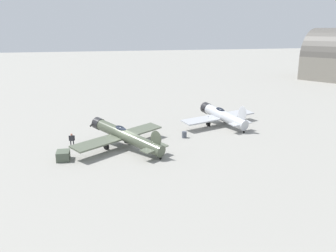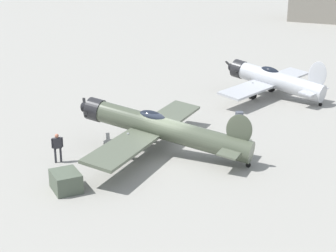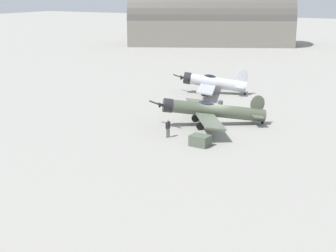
{
  "view_description": "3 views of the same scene",
  "coord_description": "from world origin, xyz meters",
  "px_view_note": "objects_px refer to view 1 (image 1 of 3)",
  "views": [
    {
      "loc": [
        -37.75,
        5.73,
        13.08
      ],
      "look_at": [
        2.98,
        -5.59,
        1.6
      ],
      "focal_mm": 37.68,
      "sensor_mm": 36.0,
      "label": 1
    },
    {
      "loc": [
        -24.31,
        14.96,
        11.18
      ],
      "look_at": [
        0.0,
        0.0,
        1.8
      ],
      "focal_mm": 54.46,
      "sensor_mm": 36.0,
      "label": 2
    },
    {
      "loc": [
        -19.08,
        45.33,
        13.54
      ],
      "look_at": [
        2.28,
        6.04,
        1.1
      ],
      "focal_mm": 52.87,
      "sensor_mm": 36.0,
      "label": 3
    }
  ],
  "objects_px": {
    "airplane_mid_apron": "(222,115)",
    "airplane_foreground": "(124,135)",
    "equipment_crate": "(63,156)",
    "ground_crew_mechanic": "(72,139)",
    "fuel_drum": "(184,135)"
  },
  "relations": [
    {
      "from": "ground_crew_mechanic",
      "to": "fuel_drum",
      "type": "xyz_separation_m",
      "value": [
        0.39,
        -13.68,
        -0.65
      ]
    },
    {
      "from": "equipment_crate",
      "to": "airplane_mid_apron",
      "type": "bearing_deg",
      "value": -69.02
    },
    {
      "from": "fuel_drum",
      "to": "equipment_crate",
      "type": "bearing_deg",
      "value": 105.94
    },
    {
      "from": "ground_crew_mechanic",
      "to": "fuel_drum",
      "type": "height_order",
      "value": "ground_crew_mechanic"
    },
    {
      "from": "airplane_mid_apron",
      "to": "ground_crew_mechanic",
      "type": "height_order",
      "value": "airplane_mid_apron"
    },
    {
      "from": "airplane_mid_apron",
      "to": "ground_crew_mechanic",
      "type": "distance_m",
      "value": 21.01
    },
    {
      "from": "airplane_foreground",
      "to": "fuel_drum",
      "type": "distance_m",
      "value": 8.34
    },
    {
      "from": "ground_crew_mechanic",
      "to": "equipment_crate",
      "type": "height_order",
      "value": "ground_crew_mechanic"
    },
    {
      "from": "airplane_mid_apron",
      "to": "fuel_drum",
      "type": "bearing_deg",
      "value": 101.79
    },
    {
      "from": "airplane_mid_apron",
      "to": "fuel_drum",
      "type": "xyz_separation_m",
      "value": [
        -4.06,
        6.85,
        -1.13
      ]
    },
    {
      "from": "fuel_drum",
      "to": "airplane_mid_apron",
      "type": "bearing_deg",
      "value": -59.35
    },
    {
      "from": "airplane_mid_apron",
      "to": "fuel_drum",
      "type": "distance_m",
      "value": 8.04
    },
    {
      "from": "ground_crew_mechanic",
      "to": "fuel_drum",
      "type": "relative_size",
      "value": 2.17
    },
    {
      "from": "airplane_mid_apron",
      "to": "airplane_foreground",
      "type": "bearing_deg",
      "value": 94.14
    },
    {
      "from": "airplane_mid_apron",
      "to": "equipment_crate",
      "type": "relative_size",
      "value": 6.85
    }
  ]
}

